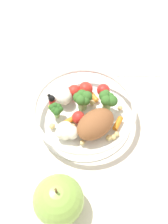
% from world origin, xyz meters
% --- Properties ---
extents(ground_plane, '(2.40, 2.40, 0.00)m').
position_xyz_m(ground_plane, '(0.00, 0.00, 0.00)').
color(ground_plane, silver).
extents(food_container, '(0.20, 0.20, 0.06)m').
position_xyz_m(food_container, '(0.02, 0.01, 0.03)').
color(food_container, white).
rests_on(food_container, ground_plane).
extents(loose_apple, '(0.08, 0.08, 0.09)m').
position_xyz_m(loose_apple, '(0.03, 0.19, 0.04)').
color(loose_apple, '#8CB74C').
rests_on(loose_apple, ground_plane).
extents(folded_napkin, '(0.14, 0.15, 0.01)m').
position_xyz_m(folded_napkin, '(-0.08, -0.19, 0.00)').
color(folded_napkin, white).
rests_on(folded_napkin, ground_plane).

